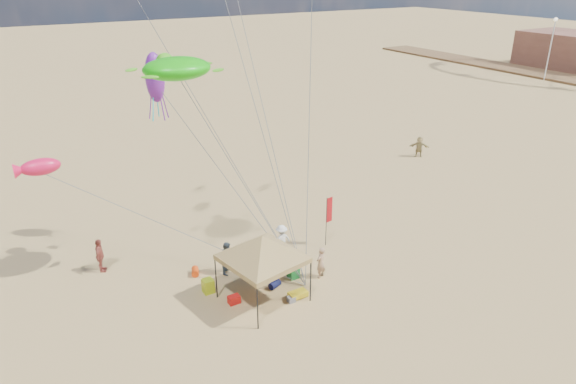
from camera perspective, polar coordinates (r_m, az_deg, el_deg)
name	(u,v)px	position (r m, az deg, el deg)	size (l,w,h in m)	color
ground	(319,288)	(25.83, 3.48, -10.47)	(280.00, 280.00, 0.00)	tan
canopy_tent	(262,238)	(23.36, -2.86, -5.12)	(6.20, 6.20, 3.89)	black
feather_flag	(329,213)	(28.69, 4.48, -2.30)	(0.44, 0.11, 2.92)	black
cooler_red	(234,300)	(24.79, -5.95, -11.66)	(0.54, 0.38, 0.38)	red
cooler_blue	(274,249)	(28.66, -1.54, -6.26)	(0.54, 0.38, 0.38)	#134F9F
bag_navy	(275,284)	(25.73, -1.47, -10.10)	(0.36, 0.36, 0.60)	#0E123E
bag_orange	(195,272)	(27.11, -10.15, -8.59)	(0.36, 0.36, 0.60)	red
chair_green	(293,271)	(26.40, 0.58, -8.70)	(0.50, 0.50, 0.70)	#15782C
chair_yellow	(208,286)	(25.59, -8.76, -10.15)	(0.50, 0.50, 0.70)	#BAD317
crate_grey	(291,299)	(24.77, 0.36, -11.69)	(0.34, 0.30, 0.28)	slate
beach_cart	(298,294)	(25.01, 1.09, -11.14)	(0.90, 0.50, 0.24)	gold
person_near_a	(321,263)	(26.21, 3.60, -7.74)	(0.61, 0.40, 1.68)	tan
person_near_b	(228,258)	(26.71, -6.62, -7.16)	(0.84, 0.66, 1.73)	#39454E
person_near_c	(282,240)	(28.17, -0.71, -5.26)	(1.11, 0.64, 1.72)	white
person_far_a	(100,256)	(28.27, -19.93, -6.58)	(1.07, 0.45, 1.83)	#AF5043
person_far_c	(419,147)	(44.06, 14.21, 4.85)	(1.59, 0.51, 1.72)	tan
building_north	(573,51)	(93.21, 28.77, 13.45)	(10.00, 14.00, 5.20)	#8C5947
lamp_north	(552,39)	(80.65, 26.99, 14.75)	(0.50, 0.50, 8.25)	silver
turtle_kite	(177,69)	(23.96, -12.10, 13.10)	(3.04, 2.44, 1.01)	#17C40C
fish_kite	(41,167)	(24.57, -25.51, 2.51)	(1.65, 0.82, 0.73)	#ED154A
squid_kite	(155,77)	(27.98, -14.40, 12.08)	(0.99, 0.99, 2.57)	purple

